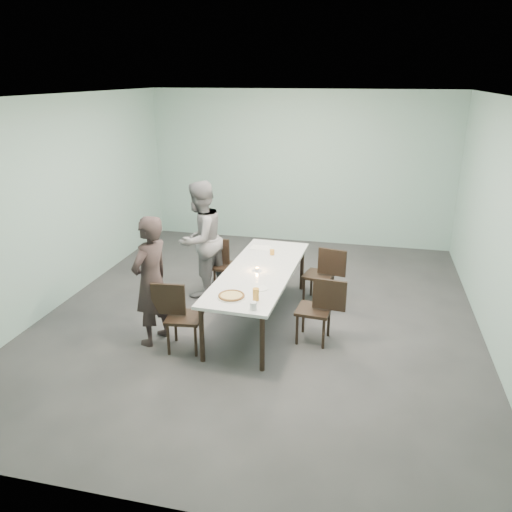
% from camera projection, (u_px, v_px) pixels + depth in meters
% --- Properties ---
extents(ground, '(7.00, 7.00, 0.00)m').
position_uv_depth(ground, '(261.00, 314.00, 7.18)').
color(ground, '#333335').
rests_on(ground, ground).
extents(room_shell, '(6.02, 7.02, 3.01)m').
position_uv_depth(room_shell, '(261.00, 174.00, 6.49)').
color(room_shell, '#96BDB4').
rests_on(room_shell, ground).
extents(table, '(1.02, 2.64, 0.75)m').
position_uv_depth(table, '(259.00, 274.00, 6.79)').
color(table, white).
rests_on(table, ground).
extents(chair_near_left, '(0.63, 0.47, 0.87)m').
position_uv_depth(chair_near_left, '(178.00, 312.00, 6.13)').
color(chair_near_left, black).
rests_on(chair_near_left, ground).
extents(chair_far_left, '(0.62, 0.43, 0.87)m').
position_uv_depth(chair_far_left, '(223.00, 262.00, 7.78)').
color(chair_far_left, black).
rests_on(chair_far_left, ground).
extents(chair_near_right, '(0.63, 0.46, 0.87)m').
position_uv_depth(chair_near_right, '(320.00, 306.00, 6.29)').
color(chair_near_right, black).
rests_on(chair_near_right, ground).
extents(chair_far_right, '(0.64, 0.50, 0.87)m').
position_uv_depth(chair_far_right, '(324.00, 272.00, 7.38)').
color(chair_far_right, black).
rests_on(chair_far_right, ground).
extents(diner_near, '(0.56, 0.70, 1.67)m').
position_uv_depth(diner_near, '(151.00, 281.00, 6.19)').
color(diner_near, black).
rests_on(diner_near, ground).
extents(diner_far, '(0.92, 1.04, 1.78)m').
position_uv_depth(diner_far, '(200.00, 239.00, 7.58)').
color(diner_far, gray).
rests_on(diner_far, ground).
extents(pizza, '(0.34, 0.34, 0.04)m').
position_uv_depth(pizza, '(231.00, 296.00, 5.94)').
color(pizza, white).
rests_on(pizza, table).
extents(side_plate, '(0.18, 0.18, 0.01)m').
position_uv_depth(side_plate, '(261.00, 288.00, 6.18)').
color(side_plate, white).
rests_on(side_plate, table).
extents(beer_glass, '(0.08, 0.08, 0.15)m').
position_uv_depth(beer_glass, '(256.00, 294.00, 5.84)').
color(beer_glass, orange).
rests_on(beer_glass, table).
extents(water_tumbler, '(0.08, 0.08, 0.09)m').
position_uv_depth(water_tumbler, '(253.00, 306.00, 5.62)').
color(water_tumbler, silver).
rests_on(water_tumbler, table).
extents(tealight, '(0.06, 0.06, 0.05)m').
position_uv_depth(tealight, '(257.00, 269.00, 6.74)').
color(tealight, silver).
rests_on(tealight, table).
extents(amber_tumbler, '(0.07, 0.07, 0.08)m').
position_uv_depth(amber_tumbler, '(272.00, 252.00, 7.33)').
color(amber_tumbler, orange).
rests_on(amber_tumbler, table).
extents(menu, '(0.31, 0.23, 0.01)m').
position_uv_depth(menu, '(261.00, 248.00, 7.64)').
color(menu, silver).
rests_on(menu, table).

